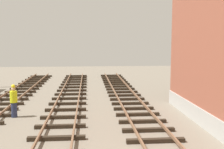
# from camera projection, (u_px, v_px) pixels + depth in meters

# --- Properties ---
(track_worker_foreground) EXTENTS (0.40, 0.40, 1.87)m
(track_worker_foreground) POSITION_uv_depth(u_px,v_px,m) (14.00, 101.00, 15.69)
(track_worker_foreground) COLOR #262D4C
(track_worker_foreground) RESTS_ON ground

